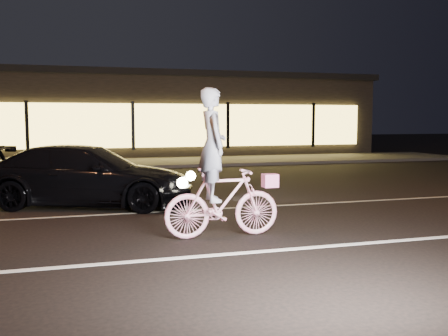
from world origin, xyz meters
name	(u,v)px	position (x,y,z in m)	size (l,w,h in m)	color
ground	(224,230)	(0.00, 0.00, 0.00)	(90.00, 90.00, 0.00)	black
lane_stripe_near	(254,252)	(0.00, -1.50, 0.00)	(60.00, 0.12, 0.01)	silver
lane_stripe_far	(198,210)	(0.00, 2.00, 0.00)	(60.00, 0.10, 0.01)	gray
sidewalk	(138,163)	(0.00, 13.00, 0.06)	(30.00, 4.00, 0.12)	#383533
storefront	(125,114)	(0.00, 18.97, 2.15)	(25.40, 8.42, 4.20)	black
cyclist	(220,185)	(-0.22, -0.48, 0.86)	(1.91, 0.66, 2.41)	#FF548C
sedan	(88,176)	(-2.22, 3.17, 0.67)	(4.98, 3.38, 1.34)	black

